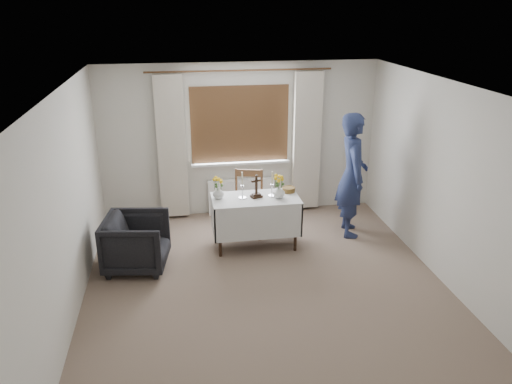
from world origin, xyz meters
TOP-DOWN VIEW (x-y plane):
  - ground at (0.00, 0.00)m, footprint 5.00×5.00m
  - altar_table at (0.04, 1.17)m, footprint 1.24×0.64m
  - wooden_chair at (-0.01, 1.58)m, footprint 0.56×0.56m
  - armchair at (-1.62, 0.80)m, footprint 0.92×0.90m
  - person at (1.54, 1.39)m, footprint 0.55×0.75m
  - radiator at (0.00, 2.42)m, footprint 1.10×0.10m
  - wooden_cross at (0.06, 1.19)m, footprint 0.18×0.15m
  - candlestick_left at (-0.14, 1.18)m, footprint 0.15×0.15m
  - candlestick_right at (0.28, 1.20)m, footprint 0.12×0.12m
  - flower_vase_left at (-0.48, 1.23)m, footprint 0.17×0.17m
  - flower_vase_right at (0.37, 1.12)m, footprint 0.18×0.18m
  - wicker_basket at (0.56, 1.32)m, footprint 0.23×0.23m

SIDE VIEW (x-z plane):
  - ground at x=0.00m, z-range 0.00..0.00m
  - radiator at x=0.00m, z-range 0.00..0.60m
  - armchair at x=-1.62m, z-range 0.00..0.74m
  - altar_table at x=0.04m, z-range 0.00..0.76m
  - wooden_chair at x=-0.01m, z-range 0.00..0.99m
  - wicker_basket at x=0.56m, z-range 0.76..0.83m
  - flower_vase_left at x=-0.48m, z-range 0.76..0.93m
  - flower_vase_right at x=0.37m, z-range 0.76..0.94m
  - wooden_cross at x=0.06m, z-range 0.76..1.10m
  - person at x=1.54m, z-range 0.00..1.89m
  - candlestick_right at x=0.28m, z-range 0.76..1.13m
  - candlestick_left at x=-0.14m, z-range 0.76..1.15m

